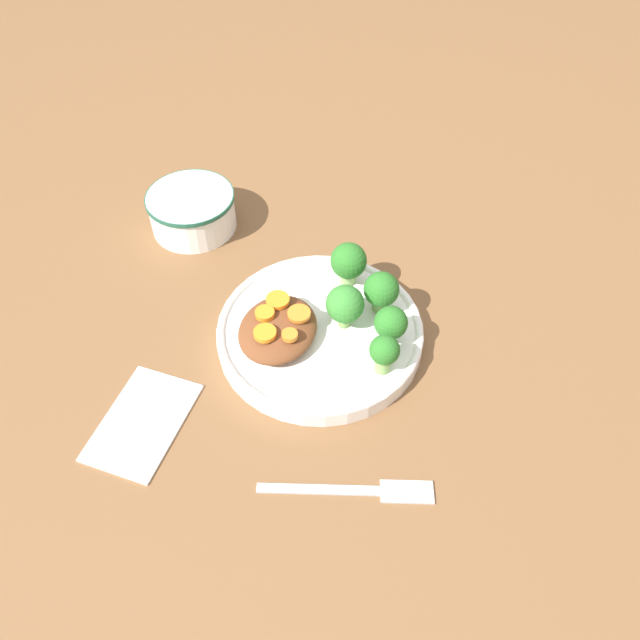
{
  "coord_description": "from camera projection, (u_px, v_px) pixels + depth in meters",
  "views": [
    {
      "loc": [
        0.44,
        0.16,
        0.58
      ],
      "look_at": [
        0.0,
        0.0,
        0.04
      ],
      "focal_mm": 35.0,
      "sensor_mm": 36.0,
      "label": 1
    }
  ],
  "objects": [
    {
      "name": "ground_plane",
      "position": [
        320.0,
        339.0,
        0.75
      ],
      "size": [
        4.0,
        4.0,
        0.0
      ],
      "primitive_type": "plane",
      "color": "brown"
    },
    {
      "name": "plate",
      "position": [
        320.0,
        332.0,
        0.74
      ],
      "size": [
        0.24,
        0.24,
        0.03
      ],
      "color": "white",
      "rests_on": "ground_plane"
    },
    {
      "name": "dip_bowl",
      "position": [
        192.0,
        209.0,
        0.86
      ],
      "size": [
        0.12,
        0.12,
        0.05
      ],
      "color": "white",
      "rests_on": "ground_plane"
    },
    {
      "name": "stew_mound",
      "position": [
        278.0,
        329.0,
        0.72
      ],
      "size": [
        0.1,
        0.09,
        0.03
      ],
      "primitive_type": "ellipsoid",
      "color": "brown",
      "rests_on": "plate"
    },
    {
      "name": "broccoli_floret_0",
      "position": [
        345.0,
        305.0,
        0.71
      ],
      "size": [
        0.04,
        0.04,
        0.06
      ],
      "color": "#759E51",
      "rests_on": "plate"
    },
    {
      "name": "broccoli_floret_1",
      "position": [
        381.0,
        290.0,
        0.73
      ],
      "size": [
        0.04,
        0.04,
        0.06
      ],
      "color": "#759E51",
      "rests_on": "plate"
    },
    {
      "name": "broccoli_floret_2",
      "position": [
        391.0,
        323.0,
        0.7
      ],
      "size": [
        0.04,
        0.04,
        0.05
      ],
      "color": "#7FA85B",
      "rests_on": "plate"
    },
    {
      "name": "broccoli_floret_3",
      "position": [
        349.0,
        262.0,
        0.76
      ],
      "size": [
        0.04,
        0.04,
        0.06
      ],
      "color": "#7FA85B",
      "rests_on": "plate"
    },
    {
      "name": "broccoli_floret_4",
      "position": [
        384.0,
        352.0,
        0.67
      ],
      "size": [
        0.03,
        0.03,
        0.05
      ],
      "color": "#759E51",
      "rests_on": "plate"
    },
    {
      "name": "carrot_slice_0",
      "position": [
        265.0,
        313.0,
        0.71
      ],
      "size": [
        0.02,
        0.02,
        0.01
      ],
      "primitive_type": "cylinder",
      "color": "orange",
      "rests_on": "stew_mound"
    },
    {
      "name": "carrot_slice_1",
      "position": [
        299.0,
        314.0,
        0.71
      ],
      "size": [
        0.03,
        0.03,
        0.0
      ],
      "primitive_type": "cylinder",
      "color": "orange",
      "rests_on": "stew_mound"
    },
    {
      "name": "carrot_slice_2",
      "position": [
        290.0,
        335.0,
        0.69
      ],
      "size": [
        0.02,
        0.02,
        0.01
      ],
      "primitive_type": "cylinder",
      "color": "orange",
      "rests_on": "stew_mound"
    },
    {
      "name": "carrot_slice_3",
      "position": [
        265.0,
        333.0,
        0.69
      ],
      "size": [
        0.03,
        0.03,
        0.01
      ],
      "primitive_type": "cylinder",
      "color": "orange",
      "rests_on": "stew_mound"
    },
    {
      "name": "carrot_slice_4",
      "position": [
        279.0,
        298.0,
        0.73
      ],
      "size": [
        0.03,
        0.03,
        0.01
      ],
      "primitive_type": "cylinder",
      "color": "orange",
      "rests_on": "stew_mound"
    },
    {
      "name": "fork",
      "position": [
        363.0,
        490.0,
        0.62
      ],
      "size": [
        0.07,
        0.17,
        0.01
      ],
      "rotation": [
        0.0,
        0.0,
        8.17
      ],
      "color": "#BBBBBB",
      "rests_on": "ground_plane"
    },
    {
      "name": "napkin",
      "position": [
        142.0,
        421.0,
        0.67
      ],
      "size": [
        0.13,
        0.08,
        0.01
      ],
      "rotation": [
        0.0,
        0.0,
        0.01
      ],
      "color": "white",
      "rests_on": "ground_plane"
    }
  ]
}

